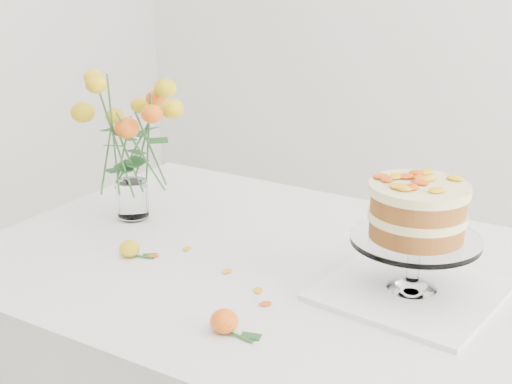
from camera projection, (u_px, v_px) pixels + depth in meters
The scene contains 11 objects.
table at pixel (300, 302), 1.53m from camera, with size 1.43×0.93×0.76m.
napkin at pixel (411, 290), 1.40m from camera, with size 0.32×0.32×0.01m, color white.
cake_stand at pixel (417, 216), 1.35m from camera, with size 0.25×0.25×0.22m.
rose_vase at pixel (128, 129), 1.70m from camera, with size 0.30×0.30×0.39m.
loose_rose_near at pixel (130, 249), 1.55m from camera, with size 0.08×0.04×0.04m.
loose_rose_far at pixel (224, 321), 1.25m from camera, with size 0.09×0.05×0.04m.
stray_petal_a at pixel (227, 271), 1.48m from camera, with size 0.03×0.02×0.00m, color #EAA80E.
stray_petal_b at pixel (258, 290), 1.40m from camera, with size 0.03×0.02×0.00m, color #EAA80E.
stray_petal_c at pixel (265, 304), 1.35m from camera, with size 0.03×0.02×0.00m, color #EAA80E.
stray_petal_d at pixel (187, 249), 1.59m from camera, with size 0.03×0.02×0.00m, color #EAA80E.
stray_petal_e at pixel (153, 256), 1.56m from camera, with size 0.03×0.02×0.00m, color #EAA80E.
Camera 1 is at (0.63, -1.22, 1.41)m, focal length 50.00 mm.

